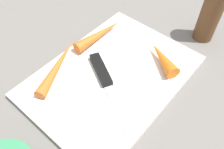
# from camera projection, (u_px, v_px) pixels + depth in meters

# --- Properties ---
(ground_plane) EXTENTS (1.40, 1.40, 0.00)m
(ground_plane) POSITION_uv_depth(u_px,v_px,m) (112.00, 78.00, 0.52)
(ground_plane) COLOR slate
(cutting_board) EXTENTS (0.36, 0.26, 0.01)m
(cutting_board) POSITION_uv_depth(u_px,v_px,m) (112.00, 76.00, 0.51)
(cutting_board) COLOR silver
(cutting_board) RESTS_ON ground_plane
(knife) EXTENTS (0.11, 0.19, 0.01)m
(knife) POSITION_uv_depth(u_px,v_px,m) (103.00, 74.00, 0.50)
(knife) COLOR #B7B7BC
(knife) RESTS_ON cutting_board
(carrot_medium) EXTENTS (0.14, 0.04, 0.03)m
(carrot_medium) POSITION_uv_depth(u_px,v_px,m) (100.00, 34.00, 0.57)
(carrot_medium) COLOR orange
(carrot_medium) RESTS_ON cutting_board
(carrot_shortest) EXTENTS (0.07, 0.10, 0.03)m
(carrot_shortest) POSITION_uv_depth(u_px,v_px,m) (163.00, 58.00, 0.52)
(carrot_shortest) COLOR orange
(carrot_shortest) RESTS_ON cutting_board
(carrot_longest) EXTENTS (0.16, 0.09, 0.02)m
(carrot_longest) POSITION_uv_depth(u_px,v_px,m) (58.00, 65.00, 0.51)
(carrot_longest) COLOR orange
(carrot_longest) RESTS_ON cutting_board
(pepper_grinder) EXTENTS (0.05, 0.05, 0.13)m
(pepper_grinder) POSITION_uv_depth(u_px,v_px,m) (210.00, 17.00, 0.55)
(pepper_grinder) COLOR brown
(pepper_grinder) RESTS_ON ground_plane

